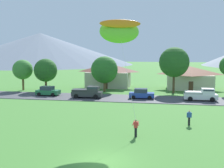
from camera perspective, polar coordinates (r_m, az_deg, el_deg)
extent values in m
plane|color=#447F33|center=(21.08, -1.56, -15.64)|extent=(400.00, 400.00, 0.00)
cube|color=#424247|center=(47.34, 5.31, -3.03)|extent=(160.00, 7.77, 0.08)
cone|color=slate|center=(181.28, -14.52, 7.04)|extent=(116.34, 116.34, 19.57)
cube|color=beige|center=(62.67, -0.72, 0.94)|extent=(9.34, 6.66, 3.47)
pyramid|color=brown|center=(62.46, -0.73, 3.39)|extent=(10.09, 7.20, 1.91)
cube|color=brown|center=(59.49, -1.34, -0.08)|extent=(0.90, 0.06, 2.00)
cube|color=beige|center=(61.63, 15.62, 0.45)|extent=(9.36, 6.87, 3.15)
pyramid|color=brown|center=(61.43, 15.70, 2.71)|extent=(10.11, 7.42, 1.73)
cube|color=brown|center=(58.28, 15.91, -0.47)|extent=(0.90, 0.06, 2.00)
cylinder|color=#4C3823|center=(54.79, 12.56, 0.15)|extent=(0.44, 0.44, 3.84)
sphere|color=#23561E|center=(54.49, 12.66, 4.41)|extent=(5.75, 5.75, 5.75)
cylinder|color=brown|center=(55.67, -1.56, -0.35)|extent=(0.44, 0.44, 2.37)
sphere|color=#286623|center=(55.37, -1.57, 2.94)|extent=(5.39, 5.39, 5.39)
cylinder|color=brown|center=(60.66, -17.80, 0.09)|extent=(0.44, 0.44, 2.76)
sphere|color=#3D7F33|center=(60.41, -17.90, 2.85)|extent=(4.11, 4.11, 4.11)
cylinder|color=#4C3823|center=(58.41, -13.42, -0.16)|extent=(0.44, 0.44, 2.46)
sphere|color=#23561E|center=(58.14, -13.50, 2.77)|extent=(4.72, 4.72, 4.72)
cube|color=#237042|center=(51.66, -13.01, -1.64)|extent=(4.28, 2.00, 0.80)
cube|color=#2D3847|center=(51.63, -13.18, -0.82)|extent=(2.27, 1.69, 0.68)
cylinder|color=black|center=(51.95, -11.21, -1.86)|extent=(0.65, 0.27, 0.64)
cylinder|color=black|center=(50.30, -12.07, -2.16)|extent=(0.65, 0.27, 0.64)
cylinder|color=black|center=(53.11, -13.87, -1.74)|extent=(0.65, 0.27, 0.64)
cylinder|color=black|center=(51.50, -14.80, -2.03)|extent=(0.65, 0.27, 0.64)
cube|color=#2847A8|center=(47.38, 6.14, -2.25)|extent=(4.25, 1.93, 0.80)
cube|color=#2D3847|center=(47.27, 5.97, -1.36)|extent=(2.25, 1.65, 0.68)
cylinder|color=black|center=(48.29, 7.78, -2.44)|extent=(0.65, 0.26, 0.64)
cylinder|color=black|center=(46.48, 7.75, -2.79)|extent=(0.65, 0.26, 0.64)
cylinder|color=black|center=(48.40, 4.58, -2.38)|extent=(0.65, 0.26, 0.64)
cylinder|color=black|center=(46.59, 4.42, -2.73)|extent=(0.65, 0.26, 0.64)
cube|color=#333338|center=(48.05, -5.13, -2.02)|extent=(5.27, 2.18, 0.84)
cube|color=#333338|center=(47.69, -3.86, -1.02)|extent=(1.96, 1.90, 0.90)
cube|color=#2D3847|center=(47.65, -3.86, -0.70)|extent=(1.68, 1.93, 0.28)
cube|color=#28282C|center=(48.25, -6.47, -1.28)|extent=(2.77, 2.05, 0.36)
cylinder|color=black|center=(48.72, -2.90, -2.23)|extent=(0.77, 0.31, 0.76)
cylinder|color=black|center=(46.75, -3.39, -2.61)|extent=(0.77, 0.31, 0.76)
cylinder|color=black|center=(49.49, -6.77, -2.13)|extent=(0.77, 0.31, 0.76)
cylinder|color=black|center=(47.55, -7.41, -2.50)|extent=(0.77, 0.31, 0.76)
cube|color=white|center=(47.35, 17.73, -2.44)|extent=(5.21, 2.03, 0.84)
cube|color=white|center=(47.38, 19.08, -1.42)|extent=(1.91, 1.85, 0.90)
cube|color=#2D3847|center=(47.35, 19.10, -1.10)|extent=(1.63, 1.89, 0.28)
cube|color=#B7B7B7|center=(47.11, 16.37, -1.70)|extent=(2.71, 1.97, 0.36)
cylinder|color=black|center=(48.64, 19.54, -2.63)|extent=(0.76, 0.28, 0.76)
cylinder|color=black|center=(46.66, 19.95, -3.03)|extent=(0.76, 0.28, 0.76)
cylinder|color=black|center=(48.19, 15.55, -2.57)|extent=(0.76, 0.28, 0.76)
cylinder|color=black|center=(46.19, 15.79, -2.97)|extent=(0.76, 0.28, 0.76)
cylinder|color=black|center=(26.60, 4.90, -9.87)|extent=(0.24, 0.24, 0.88)
cube|color=red|center=(26.40, 4.91, -8.35)|extent=(0.36, 0.22, 0.58)
sphere|color=#9E7051|center=(26.30, 4.92, -7.50)|extent=(0.21, 0.21, 0.21)
cylinder|color=red|center=(26.45, 4.45, -8.00)|extent=(0.18, 0.55, 0.37)
cylinder|color=red|center=(26.41, 5.41, -8.04)|extent=(0.18, 0.55, 0.37)
ellipsoid|color=#72D133|center=(29.53, 1.52, 10.76)|extent=(4.53, 2.98, 2.73)
ellipsoid|color=orange|center=(29.00, 1.70, 12.33)|extent=(4.24, 1.80, 0.94)
cylinder|color=silver|center=(27.55, 3.13, 2.14)|extent=(2.20, 3.73, 8.56)
cylinder|color=black|center=(31.67, 15.56, -7.39)|extent=(0.24, 0.24, 0.88)
cube|color=#2D51A3|center=(31.50, 15.60, -6.10)|extent=(0.36, 0.22, 0.58)
sphere|color=tan|center=(31.41, 15.63, -5.39)|extent=(0.21, 0.21, 0.21)
cylinder|color=#2D51A3|center=(31.49, 15.20, -6.18)|extent=(0.12, 0.18, 0.59)
cylinder|color=#2D51A3|center=(31.53, 16.00, -6.19)|extent=(0.12, 0.18, 0.59)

